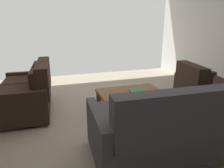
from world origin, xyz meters
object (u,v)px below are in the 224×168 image
at_px(armchair_side, 204,91).
at_px(tv_remote, 120,97).
at_px(book_stack, 138,92).
at_px(coffee_table, 130,95).
at_px(loveseat_near, 29,91).
at_px(sofa_main, 181,124).

xyz_separation_m(armchair_side, tv_remote, (1.51, 0.00, 0.07)).
distance_m(armchair_side, book_stack, 1.19).
bearing_deg(tv_remote, coffee_table, -137.56).
xyz_separation_m(loveseat_near, tv_remote, (-1.29, 0.87, 0.06)).
height_order(sofa_main, loveseat_near, sofa_main).
relative_size(loveseat_near, armchair_side, 1.28).
distance_m(book_stack, tv_remote, 0.33).
distance_m(coffee_table, book_stack, 0.20).
bearing_deg(tv_remote, book_stack, -167.10).
bearing_deg(armchair_side, coffee_table, -10.50).
height_order(loveseat_near, book_stack, loveseat_near).
xyz_separation_m(armchair_side, book_stack, (1.19, -0.07, 0.08)).
distance_m(loveseat_near, armchair_side, 2.93).
bearing_deg(book_stack, coffee_table, -68.16).
relative_size(loveseat_near, coffee_table, 1.36).
relative_size(sofa_main, book_stack, 6.23).
bearing_deg(tv_remote, sofa_main, 114.46).
bearing_deg(coffee_table, tv_remote, 42.44).
bearing_deg(loveseat_near, armchair_side, 162.73).
bearing_deg(tv_remote, armchair_side, -179.94).
bearing_deg(sofa_main, armchair_side, -141.85).
distance_m(coffee_table, armchair_side, 1.27).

